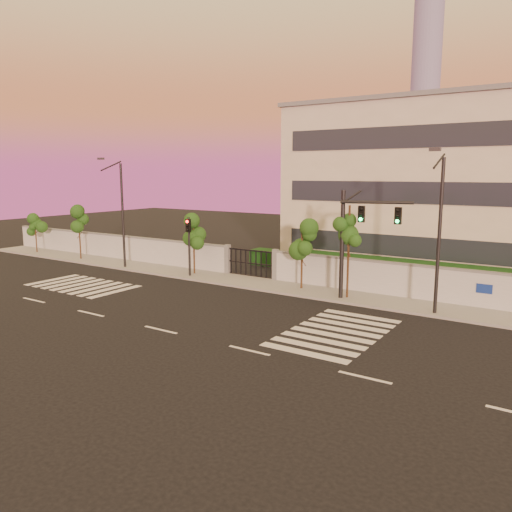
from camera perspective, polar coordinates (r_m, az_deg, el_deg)
The scene contains 16 objects.
ground at distance 23.96m, azimuth -10.83°, elevation -8.30°, with size 120.00×120.00×0.00m, color black.
sidewalk at distance 32.01m, azimuth 2.36°, elevation -3.48°, with size 60.00×3.00×0.15m, color gray.
perimeter_wall at distance 33.02m, azimuth 3.87°, elevation -1.32°, with size 60.00×0.36×2.20m.
hedge_row at distance 34.98m, azimuth 7.60°, elevation -1.20°, with size 41.00×4.25×1.80m.
institutional_building at distance 38.91m, azimuth 23.11°, elevation 7.12°, with size 24.40×12.40×12.25m.
distant_skyscraper at distance 311.98m, azimuth 18.83°, elevation 19.09°, with size 16.00×16.00×118.00m.
road_markings at distance 27.63m, azimuth -7.75°, elevation -5.79°, with size 57.00×7.62×0.02m.
street_tree_a at distance 49.19m, azimuth -23.90°, elevation 3.27°, with size 1.33×1.06×3.56m.
street_tree_b at distance 43.91m, azimuth -19.57°, elevation 3.89°, with size 1.41×1.12×4.60m.
street_tree_c at distance 35.50m, azimuth -7.10°, elevation 2.73°, with size 1.44×1.14×4.24m.
street_tree_d at distance 30.77m, azimuth 5.34°, elevation 1.73°, with size 1.54×1.22×4.24m.
street_tree_e at distance 28.72m, azimuth 10.64°, elevation 2.84°, with size 1.52×1.21×5.45m.
traffic_signal_main at distance 28.26m, azimuth 11.31°, elevation 2.65°, with size 3.91×1.31×6.29m.
traffic_signal_secondary at distance 34.82m, azimuth -7.68°, elevation 1.87°, with size 0.33×0.33×4.23m.
streetlight_west at distance 38.81m, azimuth -15.20°, elevation 5.08°, with size 0.50×2.00×8.32m.
streetlight_east at distance 26.40m, azimuth 20.17°, elevation 2.99°, with size 0.50×2.02×8.38m.
Camera 1 is at (16.03, -16.26, 7.24)m, focal length 35.00 mm.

